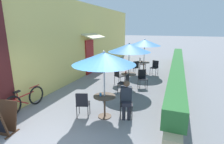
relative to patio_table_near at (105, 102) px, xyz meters
The scene contains 23 objects.
ground_plane 1.84m from the patio_table_near, 110.63° to the right, with size 120.00×120.00×0.00m, color gray.
cafe_facade_wall 6.43m from the patio_table_near, 120.54° to the left, with size 0.98×14.32×4.20m.
planter_hedge 5.81m from the patio_table_near, 68.53° to the left, with size 0.60×13.32×1.01m.
patio_table_near is the anchor object (origin of this frame).
patio_umbrella_near 1.44m from the patio_table_near, 63.43° to the left, with size 1.95×1.95×2.17m.
cafe_chair_near_left 0.70m from the patio_table_near, 154.95° to the right, with size 0.51×0.51×0.87m.
cafe_chair_near_right 0.70m from the patio_table_near, 25.05° to the left, with size 0.51×0.51×0.87m.
seated_patron_near_right 0.72m from the patio_table_near, 15.88° to the left, with size 0.43×0.48×1.25m.
coffee_cup_near 0.30m from the patio_table_near, 164.07° to the right, with size 0.07×0.07×0.09m.
patio_table_mid 2.94m from the patio_table_near, 90.13° to the left, with size 0.71×0.71×0.72m.
patio_umbrella_mid 3.28m from the patio_table_near, 90.13° to the left, with size 1.95×1.95×2.17m.
cafe_chair_mid_left 2.24m from the patio_table_near, 89.64° to the left, with size 0.43×0.43×0.87m.
cafe_chair_mid_right 3.36m from the patio_table_near, 79.90° to the left, with size 0.53×0.53×0.87m.
cafe_chair_mid_back 3.34m from the patio_table_near, 100.77° to the left, with size 0.56×0.56×0.87m.
coffee_cup_mid 3.01m from the patio_table_near, 93.11° to the left, with size 0.07×0.07×0.09m.
patio_table_far 5.99m from the patio_table_near, 88.55° to the left, with size 0.71×0.71×0.72m.
patio_umbrella_far 6.16m from the patio_table_near, 88.55° to the left, with size 1.95×1.95×2.17m.
cafe_chair_far_left 5.44m from the patio_table_near, 92.90° to the left, with size 0.57×0.57×0.87m.
cafe_chair_far_right 5.96m from the patio_table_near, 81.83° to the left, with size 0.48×0.48×0.87m.
cafe_chair_far_back 6.64m from the patio_table_near, 90.99° to the left, with size 0.50×0.50×0.87m.
coffee_cup_far 5.99m from the patio_table_near, 89.78° to the left, with size 0.07×0.07×0.09m.
bicycle_leaning 2.88m from the patio_table_near, 169.60° to the right, with size 0.11×1.73×0.79m.
menu_board 2.91m from the patio_table_near, 140.94° to the right, with size 0.63×0.69×0.86m.
Camera 1 is at (2.67, -3.13, 2.85)m, focal length 28.00 mm.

